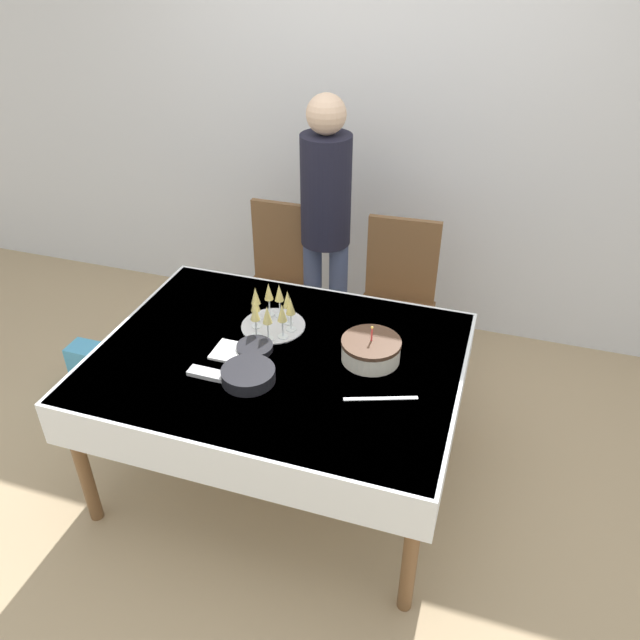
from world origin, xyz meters
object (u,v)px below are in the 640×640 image
at_px(dining_chair_far_right, 397,298).
at_px(champagne_tray, 272,310).
at_px(dining_chair_far_left, 280,279).
at_px(plate_stack_main, 248,375).
at_px(birthday_cake, 371,350).
at_px(plate_stack_dessert, 255,348).
at_px(person_standing, 326,211).
at_px(gift_bag, 93,369).

xyz_separation_m(dining_chair_far_right, champagne_tray, (-0.45, -0.73, 0.28)).
distance_m(dining_chair_far_left, plate_stack_main, 1.19).
distance_m(birthday_cake, plate_stack_dessert, 0.52).
distance_m(dining_chair_far_left, person_standing, 0.50).
bearing_deg(plate_stack_main, dining_chair_far_left, 104.91).
height_order(dining_chair_far_left, plate_stack_dessert, dining_chair_far_left).
height_order(plate_stack_dessert, person_standing, person_standing).
relative_size(person_standing, gift_bag, 5.15).
bearing_deg(plate_stack_main, champagne_tray, 97.17).
distance_m(champagne_tray, person_standing, 0.85).
bearing_deg(person_standing, dining_chair_far_left, -156.67).
height_order(champagne_tray, plate_stack_dessert, champagne_tray).
bearing_deg(plate_stack_dessert, plate_stack_main, -74.06).
bearing_deg(dining_chair_far_right, plate_stack_main, -109.55).
relative_size(dining_chair_far_right, birthday_cake, 3.77).
bearing_deg(person_standing, birthday_cake, -61.93).
relative_size(dining_chair_far_left, plate_stack_main, 4.34).
bearing_deg(champagne_tray, dining_chair_far_right, 58.32).
bearing_deg(champagne_tray, gift_bag, 177.13).
distance_m(dining_chair_far_left, gift_bag, 1.19).
relative_size(plate_stack_main, plate_stack_dessert, 1.39).
relative_size(dining_chair_far_left, champagne_tray, 3.24).
distance_m(birthday_cake, gift_bag, 1.78).
distance_m(dining_chair_far_right, plate_stack_dessert, 1.05).
distance_m(birthday_cake, champagne_tray, 0.51).
bearing_deg(gift_bag, plate_stack_dessert, -12.41).
bearing_deg(dining_chair_far_left, gift_bag, -143.35).
bearing_deg(birthday_cake, champagne_tray, 168.55).
bearing_deg(gift_bag, champagne_tray, -2.87).
xyz_separation_m(dining_chair_far_left, birthday_cake, (0.75, -0.83, 0.23)).
bearing_deg(birthday_cake, person_standing, 118.07).
distance_m(person_standing, gift_bag, 1.61).
bearing_deg(champagne_tray, dining_chair_far_left, 108.92).
bearing_deg(dining_chair_far_left, champagne_tray, -71.08).
bearing_deg(plate_stack_dessert, gift_bag, 167.59).
xyz_separation_m(plate_stack_dessert, person_standing, (0.00, 1.03, 0.22)).
distance_m(champagne_tray, gift_bag, 1.34).
height_order(plate_stack_dessert, gift_bag, plate_stack_dessert).
height_order(plate_stack_main, person_standing, person_standing).
relative_size(plate_stack_dessert, person_standing, 0.10).
bearing_deg(dining_chair_far_right, dining_chair_far_left, 179.99).
relative_size(dining_chair_far_left, dining_chair_far_right, 1.00).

